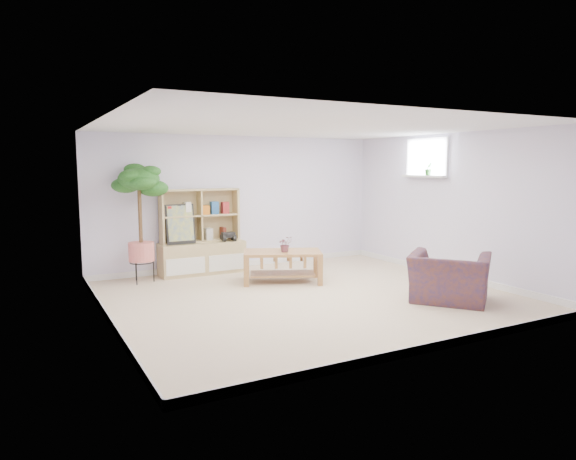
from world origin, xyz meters
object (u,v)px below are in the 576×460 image
storage_unit (202,232)px  floor_tree (140,224)px  coffee_table (282,267)px  armchair (449,274)px

storage_unit → floor_tree: 1.12m
coffee_table → armchair: bearing=-31.5°
coffee_table → armchair: (1.46, -2.16, 0.13)m
coffee_table → floor_tree: (-2.00, 1.03, 0.70)m
storage_unit → armchair: storage_unit is taller
coffee_table → armchair: 2.61m
storage_unit → floor_tree: bearing=-168.8°
storage_unit → floor_tree: floor_tree is taller
storage_unit → armchair: (2.38, -3.40, -0.35)m
floor_tree → storage_unit: bearing=11.2°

